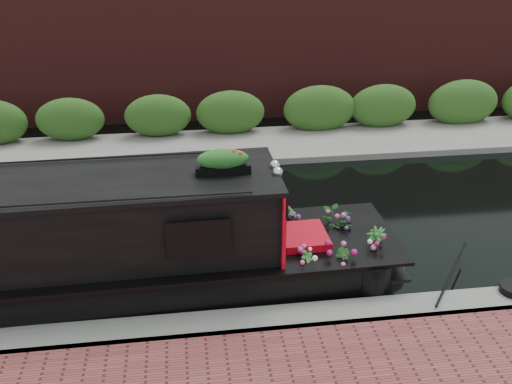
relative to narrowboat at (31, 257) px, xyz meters
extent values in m
plane|color=black|center=(1.88, 1.98, -0.81)|extent=(80.00, 80.00, 0.00)
cube|color=slate|center=(1.88, -1.32, -0.81)|extent=(40.00, 0.60, 0.50)
cube|color=gray|center=(1.88, 6.18, -0.81)|extent=(40.00, 2.40, 0.34)
cube|color=#2C571D|center=(1.88, 7.08, -0.81)|extent=(40.00, 1.10, 2.80)
cube|color=#4B1B19|center=(1.88, 9.18, -0.81)|extent=(40.00, 1.00, 8.00)
cube|color=red|center=(3.99, 0.00, 0.57)|extent=(0.09, 1.70, 1.31)
cube|color=black|center=(2.70, -0.86, 0.64)|extent=(0.87, 0.05, 0.53)
cube|color=red|center=(4.50, 0.00, -0.13)|extent=(0.79, 0.89, 0.49)
sphere|color=silver|center=(4.00, -0.14, 1.33)|extent=(0.17, 0.17, 0.17)
sphere|color=silver|center=(4.00, 0.14, 1.33)|extent=(0.17, 0.17, 0.17)
cube|color=black|center=(3.15, 0.00, 1.38)|extent=(0.87, 0.24, 0.15)
ellipsoid|color=red|center=(3.15, 0.00, 1.57)|extent=(0.96, 0.25, 0.23)
imported|color=#276A24|center=(4.44, -0.62, -0.12)|extent=(0.32, 0.31, 0.51)
imported|color=#276A24|center=(4.99, -0.68, -0.12)|extent=(0.31, 0.34, 0.52)
imported|color=#276A24|center=(5.24, 0.45, -0.06)|extent=(0.64, 0.57, 0.64)
imported|color=#276A24|center=(5.66, -0.31, -0.05)|extent=(0.49, 0.49, 0.65)
imported|color=#276A24|center=(4.44, 0.73, -0.07)|extent=(0.27, 0.35, 0.61)
cylinder|color=brown|center=(6.15, 0.00, -0.64)|extent=(0.35, 0.37, 0.35)
camera|label=1|loc=(2.58, -8.19, 5.03)|focal=40.00mm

